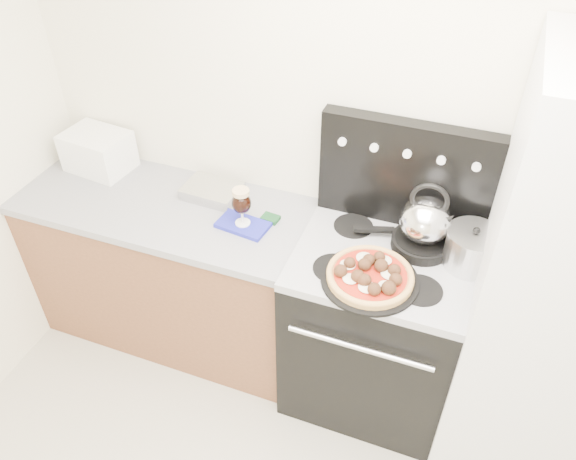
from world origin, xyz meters
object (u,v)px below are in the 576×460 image
at_px(base_cabinet, 175,272).
at_px(toaster_oven, 98,151).
at_px(stove_body, 374,330).
at_px(pizza_pan, 370,280).
at_px(pizza, 370,274).
at_px(stock_pot, 471,250).
at_px(oven_mitt, 243,225).
at_px(tea_kettle, 426,217).
at_px(beer_glass, 242,207).
at_px(fridge, 561,297).
at_px(skillet, 421,243).

distance_m(base_cabinet, toaster_oven, 0.75).
distance_m(stove_body, pizza_pan, 0.51).
relative_size(stove_body, pizza, 2.49).
bearing_deg(base_cabinet, stock_pot, 2.06).
xyz_separation_m(oven_mitt, tea_kettle, (0.79, 0.12, 0.18)).
bearing_deg(pizza, stove_body, 81.78).
relative_size(base_cabinet, oven_mitt, 6.15).
bearing_deg(stove_body, toaster_oven, 173.34).
bearing_deg(beer_glass, base_cabinet, 175.78).
bearing_deg(fridge, tea_kettle, 166.19).
bearing_deg(skillet, toaster_oven, 177.70).
bearing_deg(beer_glass, stock_pot, 4.84).
distance_m(base_cabinet, beer_glass, 0.74).
xyz_separation_m(oven_mitt, pizza, (0.64, -0.16, 0.05)).
height_order(tea_kettle, stock_pot, tea_kettle).
relative_size(base_cabinet, skillet, 5.60).
xyz_separation_m(pizza_pan, tea_kettle, (0.16, 0.28, 0.16)).
xyz_separation_m(beer_glass, skillet, (0.79, 0.12, -0.07)).
height_order(toaster_oven, pizza_pan, toaster_oven).
bearing_deg(stove_body, skillet, 41.00).
xyz_separation_m(pizza_pan, skillet, (0.16, 0.28, 0.02)).
xyz_separation_m(fridge, pizza_pan, (-0.72, -0.14, -0.02)).
bearing_deg(base_cabinet, pizza, -10.10).
bearing_deg(toaster_oven, beer_glass, -5.42).
height_order(fridge, tea_kettle, fridge).
bearing_deg(pizza, toaster_oven, 167.19).
height_order(toaster_oven, stock_pot, toaster_oven).
distance_m(base_cabinet, pizza, 1.22).
height_order(base_cabinet, skillet, skillet).
height_order(base_cabinet, stock_pot, stock_pot).
distance_m(base_cabinet, oven_mitt, 0.65).
xyz_separation_m(stove_body, pizza_pan, (-0.02, -0.17, 0.49)).
height_order(oven_mitt, pizza_pan, pizza_pan).
distance_m(toaster_oven, stock_pot, 1.91).
bearing_deg(pizza_pan, tea_kettle, 61.05).
bearing_deg(stove_body, beer_glass, -179.34).
distance_m(toaster_oven, tea_kettle, 1.70).
distance_m(beer_glass, tea_kettle, 0.81).
relative_size(beer_glass, skillet, 0.74).
height_order(toaster_oven, beer_glass, beer_glass).
xyz_separation_m(oven_mitt, stock_pot, (1.00, 0.08, 0.09)).
distance_m(stove_body, tea_kettle, 0.67).
xyz_separation_m(skillet, tea_kettle, (0.00, 0.00, 0.14)).
distance_m(base_cabinet, tea_kettle, 1.40).
bearing_deg(fridge, toaster_oven, 174.76).
xyz_separation_m(toaster_oven, stock_pot, (1.90, -0.11, -0.00)).
relative_size(stove_body, fridge, 0.46).
xyz_separation_m(fridge, pizza, (-0.72, -0.14, 0.01)).
bearing_deg(fridge, beer_glass, 179.27).
distance_m(oven_mitt, stock_pot, 1.01).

